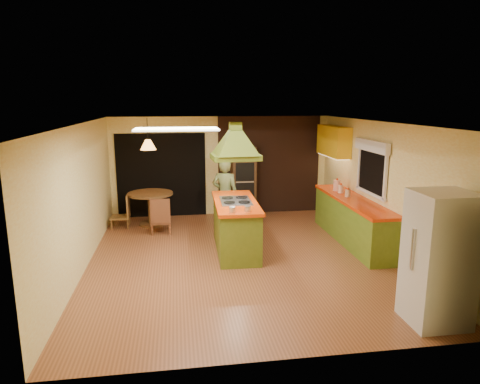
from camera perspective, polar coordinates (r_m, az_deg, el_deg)
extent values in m
plane|color=brown|center=(8.10, -0.04, -8.78)|extent=(6.50, 6.50, 0.00)
plane|color=#FBF3B4|center=(10.92, -2.55, 3.48)|extent=(5.50, 0.00, 5.50)
plane|color=#FBF3B4|center=(4.68, 5.88, -8.50)|extent=(5.50, 0.00, 5.50)
plane|color=#FBF3B4|center=(7.84, -20.36, -0.73)|extent=(0.00, 6.50, 6.50)
plane|color=#FBF3B4|center=(8.58, 18.44, 0.47)|extent=(0.00, 6.50, 6.50)
plane|color=silver|center=(7.58, -0.04, 9.17)|extent=(6.50, 6.50, 0.00)
cube|color=#381E14|center=(11.09, 3.90, 3.60)|extent=(2.64, 0.03, 2.50)
cube|color=black|center=(10.88, -10.42, 2.19)|extent=(2.20, 0.03, 2.10)
cube|color=olive|center=(9.17, 14.74, -3.84)|extent=(0.58, 3.00, 0.86)
cube|color=#E53807|center=(9.06, 14.90, -1.05)|extent=(0.62, 3.05, 0.06)
cube|color=yellow|center=(10.40, 12.36, 6.67)|extent=(0.34, 1.40, 0.70)
cube|color=black|center=(8.87, 17.24, 2.89)|extent=(0.03, 1.16, 0.96)
cube|color=white|center=(8.79, 17.14, 5.91)|extent=(0.10, 1.35, 0.22)
cube|color=white|center=(6.30, -8.46, 8.30)|extent=(1.20, 0.60, 0.03)
cube|color=#61711C|center=(8.35, -0.58, -4.75)|extent=(0.79, 1.93, 0.93)
cube|color=#D43B07|center=(8.22, -0.59, -1.43)|extent=(0.86, 2.02, 0.06)
cube|color=silver|center=(8.21, -0.59, -1.18)|extent=(0.60, 0.86, 0.02)
cube|color=#576A1A|center=(8.05, -0.60, 4.70)|extent=(0.92, 0.69, 0.11)
pyramid|color=#576A1A|center=(8.00, -0.61, 8.24)|extent=(0.92, 0.69, 0.45)
cube|color=#576A1A|center=(8.00, -0.61, 8.80)|extent=(0.22, 0.22, 0.15)
imported|color=#545E31|center=(9.55, -2.00, -0.38)|extent=(0.71, 0.61, 1.65)
cube|color=silver|center=(6.15, 25.02, -8.09)|extent=(0.73, 0.69, 1.77)
cube|color=#4C3018|center=(10.75, 0.41, 1.38)|extent=(0.58, 0.58, 1.77)
cube|color=black|center=(10.41, 0.67, 2.70)|extent=(0.46, 0.02, 0.45)
cube|color=black|center=(10.50, 0.66, 0.01)|extent=(0.46, 0.02, 0.45)
cylinder|color=brown|center=(10.20, -11.87, -0.22)|extent=(1.04, 1.04, 0.05)
cylinder|color=brown|center=(10.28, -11.78, -2.21)|extent=(0.14, 0.14, 0.73)
cylinder|color=brown|center=(10.38, -11.69, -4.16)|extent=(0.58, 0.58, 0.05)
cone|color=#FF9E3F|center=(10.02, -12.15, 6.19)|extent=(0.42, 0.42, 0.23)
cylinder|color=#FAE2C9|center=(9.74, 12.80, 0.87)|extent=(0.20, 0.20, 0.24)
cylinder|color=#FFEBCD|center=(9.54, 13.29, 0.41)|extent=(0.15, 0.15, 0.17)
cylinder|color=beige|center=(9.19, 14.18, -0.15)|extent=(0.13, 0.13, 0.15)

